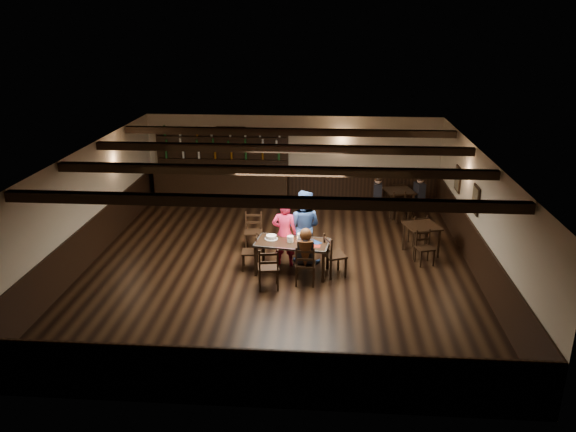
# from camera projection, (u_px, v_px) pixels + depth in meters

# --- Properties ---
(ground) EXTENTS (10.00, 10.00, 0.00)m
(ground) POSITION_uv_depth(u_px,v_px,m) (279.00, 267.00, 13.12)
(ground) COLOR black
(ground) RESTS_ON ground
(room_shell) EXTENTS (9.02, 10.02, 2.71)m
(room_shell) POSITION_uv_depth(u_px,v_px,m) (279.00, 195.00, 12.57)
(room_shell) COLOR beige
(room_shell) RESTS_ON ground
(dining_table) EXTENTS (1.74, 1.04, 0.75)m
(dining_table) POSITION_uv_depth(u_px,v_px,m) (292.00, 245.00, 12.63)
(dining_table) COLOR black
(dining_table) RESTS_ON ground
(chair_near_left) EXTENTS (0.50, 0.48, 0.95)m
(chair_near_left) POSITION_uv_depth(u_px,v_px,m) (268.00, 266.00, 11.87)
(chair_near_left) COLOR black
(chair_near_left) RESTS_ON ground
(chair_near_right) EXTENTS (0.44, 0.42, 0.92)m
(chair_near_right) POSITION_uv_depth(u_px,v_px,m) (305.00, 263.00, 12.06)
(chair_near_right) COLOR black
(chair_near_right) RESTS_ON ground
(chair_end_left) EXTENTS (0.40, 0.42, 0.84)m
(chair_end_left) POSITION_uv_depth(u_px,v_px,m) (253.00, 249.00, 12.88)
(chair_end_left) COLOR black
(chair_end_left) RESTS_ON ground
(chair_end_right) EXTENTS (0.58, 0.59, 0.97)m
(chair_end_right) POSITION_uv_depth(u_px,v_px,m) (332.00, 253.00, 12.50)
(chair_end_right) COLOR black
(chair_end_right) RESTS_ON ground
(chair_far_pushed) EXTENTS (0.49, 0.47, 0.96)m
(chair_far_pushed) POSITION_uv_depth(u_px,v_px,m) (254.00, 228.00, 13.97)
(chair_far_pushed) COLOR black
(chair_far_pushed) RESTS_ON ground
(woman_pink) EXTENTS (0.59, 0.40, 1.59)m
(woman_pink) POSITION_uv_depth(u_px,v_px,m) (285.00, 233.00, 12.98)
(woman_pink) COLOR #DD2E56
(woman_pink) RESTS_ON ground
(man_blue) EXTENTS (0.99, 0.85, 1.77)m
(man_blue) POSITION_uv_depth(u_px,v_px,m) (303.00, 227.00, 13.13)
(man_blue) COLOR navy
(man_blue) RESTS_ON ground
(seated_person) EXTENTS (0.36, 0.53, 0.87)m
(seated_person) POSITION_uv_depth(u_px,v_px,m) (306.00, 248.00, 12.01)
(seated_person) COLOR black
(seated_person) RESTS_ON ground
(cake) EXTENTS (0.30, 0.30, 0.09)m
(cake) POSITION_uv_depth(u_px,v_px,m) (271.00, 237.00, 12.75)
(cake) COLOR white
(cake) RESTS_ON dining_table
(plate_stack_a) EXTENTS (0.15, 0.15, 0.14)m
(plate_stack_a) POSITION_uv_depth(u_px,v_px,m) (290.00, 239.00, 12.58)
(plate_stack_a) COLOR white
(plate_stack_a) RESTS_ON dining_table
(plate_stack_b) EXTENTS (0.17, 0.17, 0.20)m
(plate_stack_b) POSITION_uv_depth(u_px,v_px,m) (301.00, 238.00, 12.56)
(plate_stack_b) COLOR white
(plate_stack_b) RESTS_ON dining_table
(tea_light) EXTENTS (0.04, 0.04, 0.06)m
(tea_light) POSITION_uv_depth(u_px,v_px,m) (293.00, 240.00, 12.64)
(tea_light) COLOR #A5A8AD
(tea_light) RESTS_ON dining_table
(salt_shaker) EXTENTS (0.03, 0.03, 0.08)m
(salt_shaker) POSITION_uv_depth(u_px,v_px,m) (309.00, 242.00, 12.46)
(salt_shaker) COLOR silver
(salt_shaker) RESTS_ON dining_table
(pepper_shaker) EXTENTS (0.04, 0.04, 0.10)m
(pepper_shaker) POSITION_uv_depth(u_px,v_px,m) (312.00, 242.00, 12.46)
(pepper_shaker) COLOR #A5A8AD
(pepper_shaker) RESTS_ON dining_table
(drink_glass) EXTENTS (0.07, 0.07, 0.12)m
(drink_glass) POSITION_uv_depth(u_px,v_px,m) (306.00, 238.00, 12.67)
(drink_glass) COLOR silver
(drink_glass) RESTS_ON dining_table
(menu_red) EXTENTS (0.27, 0.19, 0.00)m
(menu_red) POSITION_uv_depth(u_px,v_px,m) (314.00, 246.00, 12.37)
(menu_red) COLOR maroon
(menu_red) RESTS_ON dining_table
(menu_blue) EXTENTS (0.32, 0.31, 0.00)m
(menu_blue) POSITION_uv_depth(u_px,v_px,m) (315.00, 242.00, 12.57)
(menu_blue) COLOR navy
(menu_blue) RESTS_ON dining_table
(bar_counter) EXTENTS (4.30, 0.70, 2.20)m
(bar_counter) POSITION_uv_depth(u_px,v_px,m) (222.00, 180.00, 17.45)
(bar_counter) COLOR black
(bar_counter) RESTS_ON ground
(back_table_a) EXTENTS (0.95, 0.95, 0.75)m
(back_table_a) POSITION_uv_depth(u_px,v_px,m) (422.00, 229.00, 13.64)
(back_table_a) COLOR black
(back_table_a) RESTS_ON ground
(back_table_b) EXTENTS (0.96, 0.96, 0.75)m
(back_table_b) POSITION_uv_depth(u_px,v_px,m) (399.00, 193.00, 16.37)
(back_table_b) COLOR black
(back_table_b) RESTS_ON ground
(bg_patron_left) EXTENTS (0.25, 0.39, 0.77)m
(bg_patron_left) POSITION_uv_depth(u_px,v_px,m) (378.00, 189.00, 16.12)
(bg_patron_left) COLOR black
(bg_patron_left) RESTS_ON ground
(bg_patron_right) EXTENTS (0.32, 0.41, 0.74)m
(bg_patron_right) POSITION_uv_depth(u_px,v_px,m) (420.00, 188.00, 16.24)
(bg_patron_right) COLOR black
(bg_patron_right) RESTS_ON ground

